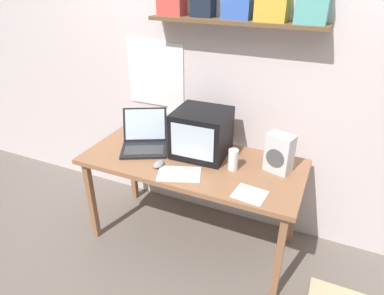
% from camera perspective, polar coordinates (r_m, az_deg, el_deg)
% --- Properties ---
extents(ground_plane, '(12.00, 12.00, 0.00)m').
position_cam_1_polar(ground_plane, '(2.89, 0.00, -14.75)').
color(ground_plane, '#6A6058').
extents(back_wall, '(5.60, 0.24, 2.60)m').
position_cam_1_polar(back_wall, '(2.62, 4.27, 13.67)').
color(back_wall, silver).
rests_on(back_wall, ground_plane).
extents(corner_desk, '(1.57, 0.71, 0.73)m').
position_cam_1_polar(corner_desk, '(2.48, 0.00, -3.34)').
color(corner_desk, '#926142').
rests_on(corner_desk, ground_plane).
extents(crt_monitor, '(0.39, 0.37, 0.33)m').
position_cam_1_polar(crt_monitor, '(2.46, 1.61, 2.46)').
color(crt_monitor, black).
rests_on(crt_monitor, corner_desk).
extents(laptop, '(0.47, 0.48, 0.25)m').
position_cam_1_polar(laptop, '(2.63, -7.90, 1.51)').
color(laptop, black).
rests_on(laptop, corner_desk).
extents(desk_lamp, '(0.12, 0.16, 0.31)m').
position_cam_1_polar(desk_lamp, '(2.61, -3.08, 5.16)').
color(desk_lamp, white).
rests_on(desk_lamp, corner_desk).
extents(juice_glass, '(0.07, 0.07, 0.15)m').
position_cam_1_polar(juice_glass, '(2.33, 6.87, -2.15)').
color(juice_glass, white).
rests_on(juice_glass, corner_desk).
extents(space_heater, '(0.19, 0.16, 0.27)m').
position_cam_1_polar(space_heater, '(2.33, 14.35, -0.94)').
color(space_heater, silver).
rests_on(space_heater, corner_desk).
extents(computer_mouse, '(0.06, 0.11, 0.03)m').
position_cam_1_polar(computer_mouse, '(2.38, -5.58, -2.77)').
color(computer_mouse, gray).
rests_on(computer_mouse, corner_desk).
extents(loose_paper_near_laptop, '(0.21, 0.19, 0.00)m').
position_cam_1_polar(loose_paper_near_laptop, '(2.12, 9.60, -7.69)').
color(loose_paper_near_laptop, white).
rests_on(loose_paper_near_laptop, corner_desk).
extents(printed_handout, '(0.33, 0.28, 0.00)m').
position_cam_1_polar(printed_handout, '(2.29, -2.17, -4.44)').
color(printed_handout, white).
rests_on(printed_handout, corner_desk).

